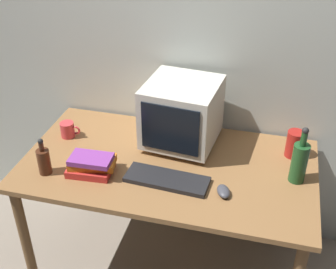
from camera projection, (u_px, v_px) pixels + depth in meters
name	position (u px, v px, depth m)	size (l,w,h in m)	color
ground_plane	(168.00, 260.00, 2.76)	(6.00, 6.00, 0.00)	gray
back_wall	(190.00, 42.00, 2.47)	(4.00, 0.08, 2.50)	beige
desk	(168.00, 176.00, 2.40)	(1.55, 0.84, 0.75)	olive
crt_monitor	(182.00, 113.00, 2.41)	(0.42, 0.42, 0.37)	beige
keyboard	(167.00, 179.00, 2.21)	(0.42, 0.15, 0.02)	black
computer_mouse	(223.00, 191.00, 2.13)	(0.06, 0.10, 0.04)	#3F3F47
bottle_tall	(299.00, 161.00, 2.17)	(0.08, 0.08, 0.31)	#1E4C23
bottle_short	(44.00, 160.00, 2.24)	(0.07, 0.07, 0.21)	#472314
book_stack	(91.00, 164.00, 2.26)	(0.25, 0.18, 0.10)	red
mug	(68.00, 130.00, 2.55)	(0.12, 0.08, 0.09)	#CC383D
metal_canister	(294.00, 144.00, 2.37)	(0.09, 0.09, 0.15)	#A51E19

